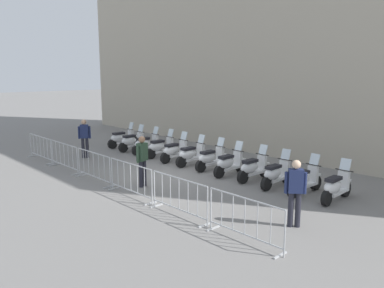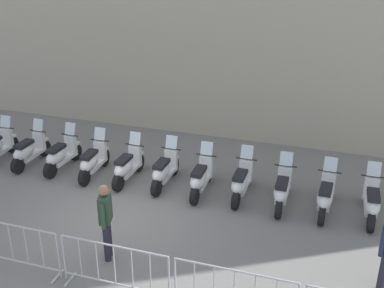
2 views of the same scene
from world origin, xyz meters
TOP-DOWN VIEW (x-y plane):
  - ground_plane at (0.00, 0.00)m, footprint 120.00×120.00m
  - motorcycle_0 at (-5.93, 1.24)m, footprint 0.56×1.72m
  - motorcycle_1 at (-4.87, 1.26)m, footprint 0.64×1.72m
  - motorcycle_2 at (-3.85, 1.45)m, footprint 0.56×1.73m
  - motorcycle_3 at (-2.81, 1.59)m, footprint 0.56×1.73m
  - motorcycle_4 at (-1.75, 1.63)m, footprint 0.63×1.72m
  - motorcycle_5 at (-0.72, 1.75)m, footprint 0.56×1.73m
  - motorcycle_6 at (0.31, 1.94)m, footprint 0.56×1.73m
  - motorcycle_7 at (1.37, 1.95)m, footprint 0.60×1.72m
  - motorcycle_8 at (2.40, 2.17)m, footprint 0.58×1.73m
  - motorcycle_9 at (3.45, 2.20)m, footprint 0.62×1.72m
  - motorcycle_10 at (4.48, 2.33)m, footprint 0.56×1.73m
  - motorcycle_11 at (5.52, 2.50)m, footprint 0.62×1.72m
  - barrier_segment_0 at (-5.45, -2.91)m, footprint 2.20×0.66m
  - barrier_segment_1 at (-3.17, -2.66)m, footprint 2.20×0.66m
  - barrier_segment_2 at (-0.89, -2.41)m, footprint 2.20×0.66m
  - barrier_segment_3 at (1.39, -2.17)m, footprint 2.20×0.66m
  - barrier_segment_4 at (3.67, -1.92)m, footprint 2.20×0.66m
  - barrier_segment_5 at (5.95, -1.67)m, footprint 2.20×0.66m
  - officer_near_row_end at (-4.75, -1.17)m, footprint 0.36×0.50m
  - officer_mid_plaza at (0.68, -1.34)m, footprint 0.34×0.52m
  - officer_by_barriers at (6.04, -0.04)m, footprint 0.40×0.43m

SIDE VIEW (x-z plane):
  - ground_plane at x=0.00m, z-range 0.00..0.00m
  - motorcycle_0 at x=-5.93m, z-range -0.16..1.07m
  - motorcycle_1 at x=-4.87m, z-range -0.16..1.07m
  - motorcycle_2 at x=-3.85m, z-range -0.16..1.07m
  - motorcycle_3 at x=-2.81m, z-range -0.16..1.07m
  - motorcycle_4 at x=-1.75m, z-range -0.16..1.07m
  - motorcycle_5 at x=-0.72m, z-range -0.16..1.07m
  - motorcycle_6 at x=0.31m, z-range -0.16..1.07m
  - motorcycle_7 at x=1.37m, z-range -0.16..1.07m
  - motorcycle_8 at x=2.40m, z-range -0.16..1.07m
  - motorcycle_9 at x=3.45m, z-range -0.16..1.07m
  - motorcycle_10 at x=4.48m, z-range -0.16..1.07m
  - motorcycle_11 at x=5.52m, z-range -0.16..1.07m
  - barrier_segment_0 at x=-5.45m, z-range -0.01..1.06m
  - barrier_segment_1 at x=-3.17m, z-range -0.01..1.06m
  - barrier_segment_2 at x=-0.89m, z-range -0.01..1.06m
  - barrier_segment_3 at x=1.39m, z-range -0.01..1.06m
  - barrier_segment_4 at x=3.67m, z-range -0.01..1.06m
  - barrier_segment_5 at x=5.95m, z-range -0.01..1.06m
  - officer_near_row_end at x=-4.75m, z-range 0.12..1.85m
  - officer_mid_plaza at x=0.68m, z-range 0.12..1.85m
  - officer_by_barriers at x=6.04m, z-range 0.12..1.85m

